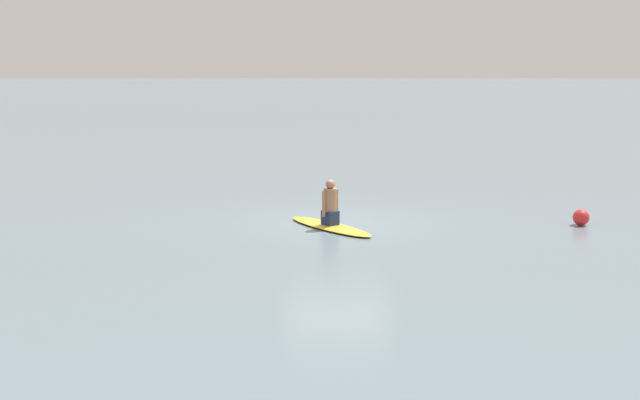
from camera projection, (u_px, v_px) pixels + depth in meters
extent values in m
plane|color=slate|center=(338.00, 223.00, 18.56)|extent=(400.00, 400.00, 0.00)
ellipsoid|color=gold|center=(330.00, 226.00, 18.01)|extent=(2.23, 2.70, 0.09)
cube|color=navy|center=(330.00, 218.00, 17.98)|extent=(0.44, 0.45, 0.33)
cylinder|color=#9E7051|center=(330.00, 200.00, 17.90)|extent=(0.43, 0.43, 0.55)
sphere|color=#9E7051|center=(330.00, 184.00, 17.84)|extent=(0.22, 0.22, 0.22)
cylinder|color=#9E7051|center=(336.00, 202.00, 18.03)|extent=(0.12, 0.12, 0.60)
cylinder|color=#9E7051|center=(324.00, 204.00, 17.80)|extent=(0.12, 0.12, 0.60)
sphere|color=red|center=(581.00, 217.00, 18.30)|extent=(0.39, 0.39, 0.39)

